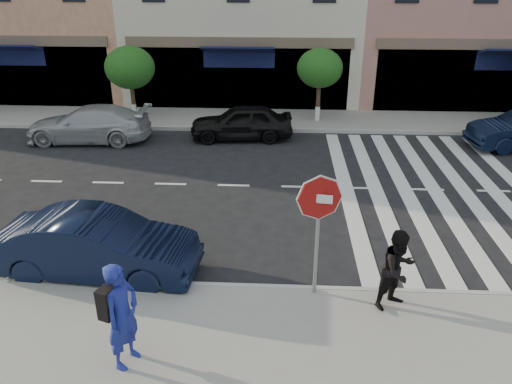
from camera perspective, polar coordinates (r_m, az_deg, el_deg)
name	(u,v)px	position (r m, az deg, el deg)	size (l,w,h in m)	color
ground	(218,253)	(12.13, -4.36, -6.95)	(120.00, 120.00, 0.00)	black
sidewalk_near	(191,364)	(9.14, -7.40, -18.94)	(60.00, 4.50, 0.15)	gray
sidewalk_far	(248,119)	(22.19, -0.88, 8.30)	(60.00, 3.00, 0.15)	gray
street_tree_wb	(130,68)	(22.37, -14.22, 13.59)	(2.10, 2.10, 3.06)	#473323
street_tree_c	(320,69)	(21.46, 7.30, 13.82)	(1.90, 1.90, 3.04)	#473323
stop_sign	(319,210)	(9.61, 7.20, -2.08)	(0.92, 0.17, 2.63)	gray
photographer	(122,316)	(8.67, -15.03, -13.49)	(0.70, 0.46, 1.93)	navy
walker	(398,270)	(10.10, 15.93, -8.51)	(0.81, 0.63, 1.66)	black
car_near_mid	(98,246)	(11.51, -17.61, -5.85)	(1.53, 4.39, 1.45)	black
car_far_left	(89,124)	(20.49, -18.60, 7.38)	(1.92, 4.71, 1.37)	#A8A9AD
car_far_mid	(241,122)	(19.71, -1.68, 7.99)	(1.60, 3.97, 1.35)	black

